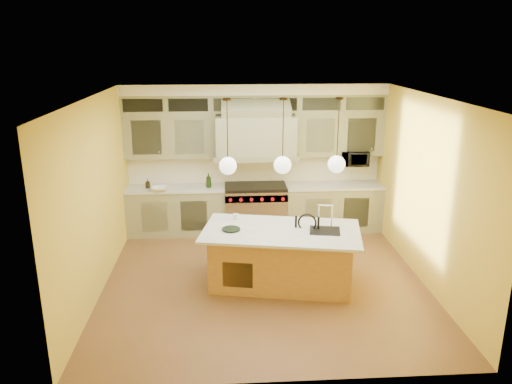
{
  "coord_description": "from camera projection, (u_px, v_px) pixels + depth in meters",
  "views": [
    {
      "loc": [
        -0.59,
        -7.2,
        3.66
      ],
      "look_at": [
        -0.08,
        0.7,
        1.26
      ],
      "focal_mm": 35.0,
      "sensor_mm": 36.0,
      "label": 1
    }
  ],
  "objects": [
    {
      "name": "pendant_right",
      "position": [
        337.0,
        162.0,
        7.34
      ],
      "size": [
        0.26,
        0.26,
        1.11
      ],
      "color": "#2D2319",
      "rests_on": "ceiling"
    },
    {
      "name": "cup",
      "position": [
        236.0,
        217.0,
        7.98
      ],
      "size": [
        0.1,
        0.1,
        0.09
      ],
      "primitive_type": "imported",
      "rotation": [
        0.0,
        0.0,
        -0.01
      ],
      "color": "white",
      "rests_on": "kitchen_island"
    },
    {
      "name": "microwave",
      "position": [
        354.0,
        158.0,
        9.82
      ],
      "size": [
        0.54,
        0.37,
        0.3
      ],
      "primitive_type": "imported",
      "color": "black",
      "rests_on": "back_cabinetry"
    },
    {
      "name": "pendant_left",
      "position": [
        228.0,
        164.0,
        7.24
      ],
      "size": [
        0.26,
        0.26,
        1.11
      ],
      "color": "#2D2319",
      "rests_on": "ceiling"
    },
    {
      "name": "range",
      "position": [
        256.0,
        208.0,
        9.88
      ],
      "size": [
        1.2,
        0.74,
        0.96
      ],
      "color": "silver",
      "rests_on": "floor"
    },
    {
      "name": "wall_back",
      "position": [
        254.0,
        157.0,
        9.94
      ],
      "size": [
        5.0,
        0.0,
        5.0
      ],
      "primitive_type": "plane",
      "rotation": [
        1.57,
        0.0,
        0.0
      ],
      "color": "gold",
      "rests_on": "ground"
    },
    {
      "name": "wall_front",
      "position": [
        284.0,
        263.0,
        5.17
      ],
      "size": [
        5.0,
        0.0,
        5.0
      ],
      "primitive_type": "plane",
      "rotation": [
        -1.57,
        0.0,
        0.0
      ],
      "color": "gold",
      "rests_on": "ground"
    },
    {
      "name": "pendant_center",
      "position": [
        283.0,
        163.0,
        7.29
      ],
      "size": [
        0.26,
        0.26,
        1.11
      ],
      "color": "#2D2319",
      "rests_on": "ceiling"
    },
    {
      "name": "oil_bottle_a",
      "position": [
        209.0,
        180.0,
        9.62
      ],
      "size": [
        0.12,
        0.13,
        0.29
      ],
      "primitive_type": "imported",
      "rotation": [
        0.0,
        0.0,
        0.14
      ],
      "color": "black",
      "rests_on": "back_cabinetry"
    },
    {
      "name": "kitchen_island",
      "position": [
        281.0,
        256.0,
        7.71
      ],
      "size": [
        2.56,
        1.68,
        1.35
      ],
      "rotation": [
        0.0,
        0.0,
        -0.19
      ],
      "color": "#AE753E",
      "rests_on": "floor"
    },
    {
      "name": "wall_left",
      "position": [
        97.0,
        196.0,
        7.4
      ],
      "size": [
        0.0,
        5.0,
        5.0
      ],
      "primitive_type": "plane",
      "rotation": [
        1.57,
        0.0,
        1.57
      ],
      "color": "gold",
      "rests_on": "ground"
    },
    {
      "name": "counter_stool",
      "position": [
        306.0,
        248.0,
        7.57
      ],
      "size": [
        0.48,
        0.48,
        1.15
      ],
      "rotation": [
        0.0,
        0.0,
        -0.22
      ],
      "color": "black",
      "rests_on": "floor"
    },
    {
      "name": "wall_right",
      "position": [
        425.0,
        190.0,
        7.71
      ],
      "size": [
        0.0,
        5.0,
        5.0
      ],
      "primitive_type": "plane",
      "rotation": [
        1.57,
        0.0,
        -1.57
      ],
      "color": "gold",
      "rests_on": "ground"
    },
    {
      "name": "back_cabinetry",
      "position": [
        255.0,
        161.0,
        9.69
      ],
      "size": [
        5.0,
        0.77,
        2.9
      ],
      "color": "gray",
      "rests_on": "floor"
    },
    {
      "name": "floor",
      "position": [
        264.0,
        280.0,
        7.98
      ],
      "size": [
        5.0,
        5.0,
        0.0
      ],
      "primitive_type": "plane",
      "color": "brown",
      "rests_on": "ground"
    },
    {
      "name": "ceiling",
      "position": [
        265.0,
        96.0,
        7.13
      ],
      "size": [
        5.0,
        5.0,
        0.0
      ],
      "primitive_type": "plane",
      "rotation": [
        3.14,
        0.0,
        0.0
      ],
      "color": "white",
      "rests_on": "wall_back"
    },
    {
      "name": "oil_bottle_b",
      "position": [
        148.0,
        184.0,
        9.61
      ],
      "size": [
        0.08,
        0.08,
        0.18
      ],
      "primitive_type": "imported",
      "rotation": [
        0.0,
        0.0,
        -0.02
      ],
      "color": "black",
      "rests_on": "back_cabinetry"
    },
    {
      "name": "fruit_bowl",
      "position": [
        160.0,
        189.0,
        9.42
      ],
      "size": [
        0.34,
        0.34,
        0.08
      ],
      "primitive_type": "imported",
      "rotation": [
        0.0,
        0.0,
        0.06
      ],
      "color": "white",
      "rests_on": "back_cabinetry"
    }
  ]
}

